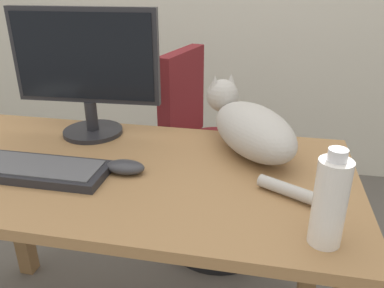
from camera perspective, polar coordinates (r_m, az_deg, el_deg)
desk at (r=1.18m, az=-9.88°, el=-8.28°), size 1.31×0.66×0.72m
office_chair at (r=1.79m, az=2.59°, el=-3.51°), size 0.49×0.48×0.93m
monitor at (r=1.31m, az=-15.33°, el=10.68°), size 0.48×0.20×0.41m
keyboard at (r=1.16m, az=-22.81°, el=-3.35°), size 0.44×0.15×0.03m
cat at (r=1.19m, az=8.47°, el=2.55°), size 0.37×0.53×0.20m
computer_mouse at (r=1.08m, az=-9.79°, el=-3.36°), size 0.11×0.06×0.04m
water_bottle at (r=0.82m, az=19.61°, el=-7.97°), size 0.07×0.07×0.21m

